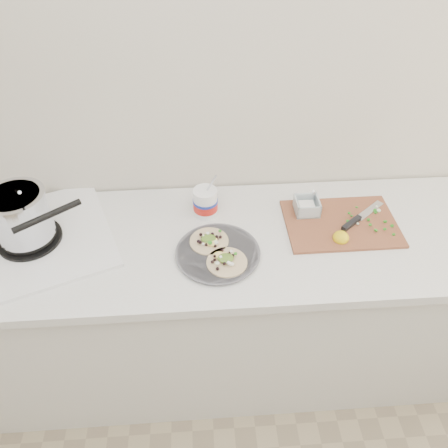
{
  "coord_description": "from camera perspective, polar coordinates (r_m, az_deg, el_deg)",
  "views": [
    {
      "loc": [
        -0.01,
        0.22,
        2.07
      ],
      "look_at": [
        0.07,
        1.43,
        0.96
      ],
      "focal_mm": 35.0,
      "sensor_mm": 36.0,
      "label": 1
    }
  ],
  "objects": [
    {
      "name": "tub",
      "position": [
        1.74,
        -2.37,
        3.09
      ],
      "size": [
        0.1,
        0.1,
        0.22
      ],
      "rotation": [
        0.0,
        0.0,
        -0.34
      ],
      "color": "white",
      "rests_on": "counter"
    },
    {
      "name": "taco_plate",
      "position": [
        1.6,
        -0.82,
        -3.59
      ],
      "size": [
        0.31,
        0.31,
        0.04
      ],
      "rotation": [
        0.0,
        0.0,
        0.21
      ],
      "color": "#54545A",
      "rests_on": "counter"
    },
    {
      "name": "counter",
      "position": [
        2.02,
        -2.15,
        -10.82
      ],
      "size": [
        2.44,
        0.66,
        0.9
      ],
      "color": "silver",
      "rests_on": "ground"
    },
    {
      "name": "cutboard",
      "position": [
        1.79,
        14.79,
        0.56
      ],
      "size": [
        0.44,
        0.31,
        0.07
      ],
      "rotation": [
        0.0,
        0.0,
        0.0
      ],
      "color": "brown",
      "rests_on": "counter"
    },
    {
      "name": "stove",
      "position": [
        1.75,
        -24.61,
        -0.11
      ],
      "size": [
        0.72,
        0.7,
        0.27
      ],
      "rotation": [
        0.0,
        0.0,
        0.36
      ],
      "color": "silver",
      "rests_on": "counter"
    }
  ]
}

